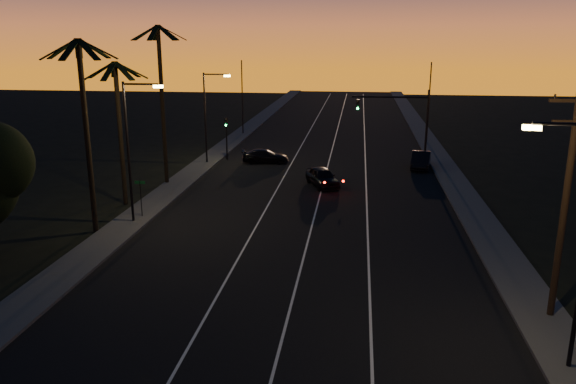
# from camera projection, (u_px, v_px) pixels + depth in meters

# --- Properties ---
(road) EXTENTS (20.00, 170.00, 0.01)m
(road) POSITION_uv_depth(u_px,v_px,m) (315.00, 189.00, 44.47)
(road) COLOR black
(road) RESTS_ON ground
(sidewalk_left) EXTENTS (2.40, 170.00, 0.16)m
(sidewalk_left) POSITION_uv_depth(u_px,v_px,m) (179.00, 183.00, 45.81)
(sidewalk_left) COLOR #3D3D3B
(sidewalk_left) RESTS_ON ground
(sidewalk_right) EXTENTS (2.40, 170.00, 0.16)m
(sidewalk_right) POSITION_uv_depth(u_px,v_px,m) (461.00, 192.00, 43.10)
(sidewalk_right) COLOR #3D3D3B
(sidewalk_right) RESTS_ON ground
(lane_stripe_left) EXTENTS (0.12, 160.00, 0.01)m
(lane_stripe_left) POSITION_uv_depth(u_px,v_px,m) (278.00, 187.00, 44.83)
(lane_stripe_left) COLOR silver
(lane_stripe_left) RESTS_ON road
(lane_stripe_mid) EXTENTS (0.12, 160.00, 0.01)m
(lane_stripe_mid) POSITION_uv_depth(u_px,v_px,m) (322.00, 189.00, 44.41)
(lane_stripe_mid) COLOR silver
(lane_stripe_mid) RESTS_ON road
(lane_stripe_right) EXTENTS (0.12, 160.00, 0.01)m
(lane_stripe_right) POSITION_uv_depth(u_px,v_px,m) (366.00, 190.00, 43.99)
(lane_stripe_right) COLOR silver
(lane_stripe_right) RESTS_ON road
(palm_near) EXTENTS (4.25, 4.16, 11.53)m
(palm_near) POSITION_uv_depth(u_px,v_px,m) (85.00, 117.00, 32.65)
(palm_near) COLOR black
(palm_near) RESTS_ON ground
(palm_mid) EXTENTS (4.25, 4.16, 10.03)m
(palm_mid) POSITION_uv_depth(u_px,v_px,m) (119.00, 117.00, 38.68)
(palm_mid) COLOR black
(palm_mid) RESTS_ON ground
(palm_far) EXTENTS (4.25, 4.16, 12.53)m
(palm_far) POSITION_uv_depth(u_px,v_px,m) (162.00, 90.00, 43.94)
(palm_far) COLOR black
(palm_far) RESTS_ON ground
(streetlight_left_near) EXTENTS (2.55, 0.26, 9.00)m
(streetlight_left_near) POSITION_uv_depth(u_px,v_px,m) (132.00, 142.00, 34.80)
(streetlight_left_near) COLOR black
(streetlight_left_near) RESTS_ON ground
(streetlight_left_far) EXTENTS (2.55, 0.26, 8.50)m
(streetlight_left_far) POSITION_uv_depth(u_px,v_px,m) (208.00, 110.00, 52.09)
(streetlight_left_far) COLOR black
(streetlight_left_far) RESTS_ON ground
(street_sign) EXTENTS (0.70, 0.06, 2.60)m
(street_sign) POSITION_uv_depth(u_px,v_px,m) (141.00, 194.00, 36.73)
(street_sign) COLOR black
(street_sign) RESTS_ON ground
(utility_pole) EXTENTS (2.20, 0.28, 10.00)m
(utility_pole) POSITION_uv_depth(u_px,v_px,m) (566.00, 198.00, 22.53)
(utility_pole) COLOR black
(utility_pole) RESTS_ON ground
(signal_mast) EXTENTS (7.10, 0.41, 7.00)m
(signal_mast) POSITION_uv_depth(u_px,v_px,m) (401.00, 114.00, 51.91)
(signal_mast) COLOR black
(signal_mast) RESTS_ON ground
(signal_post) EXTENTS (0.28, 0.37, 4.20)m
(signal_post) POSITION_uv_depth(u_px,v_px,m) (226.00, 130.00, 54.41)
(signal_post) COLOR black
(signal_post) RESTS_ON ground
(far_pole_left) EXTENTS (0.14, 0.14, 9.00)m
(far_pole_left) POSITION_uv_depth(u_px,v_px,m) (242.00, 98.00, 68.54)
(far_pole_left) COLOR black
(far_pole_left) RESTS_ON ground
(far_pole_right) EXTENTS (0.14, 0.14, 9.00)m
(far_pole_right) POSITION_uv_depth(u_px,v_px,m) (429.00, 103.00, 63.01)
(far_pole_right) COLOR black
(far_pole_right) RESTS_ON ground
(lead_car) EXTENTS (3.50, 5.15, 1.50)m
(lead_car) POSITION_uv_depth(u_px,v_px,m) (322.00, 177.00, 45.05)
(lead_car) COLOR black
(lead_car) RESTS_ON road
(right_car) EXTENTS (2.28, 4.75, 1.50)m
(right_car) POSITION_uv_depth(u_px,v_px,m) (421.00, 160.00, 51.35)
(right_car) COLOR black
(right_car) RESTS_ON road
(cross_car) EXTENTS (4.60, 2.34, 1.28)m
(cross_car) POSITION_uv_depth(u_px,v_px,m) (265.00, 156.00, 53.57)
(cross_car) COLOR black
(cross_car) RESTS_ON road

